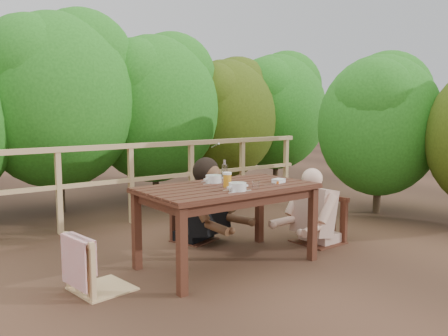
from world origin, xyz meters
TOP-DOWN VIEW (x-y plane):
  - ground at (0.00, 0.00)m, footprint 60.00×60.00m
  - table at (0.00, 0.00)m, footprint 1.58×0.89m
  - chair_left at (-1.18, 0.11)m, footprint 0.49×0.49m
  - chair_far at (0.20, 0.86)m, footprint 0.52×0.52m
  - chair_right at (1.22, -0.02)m, footprint 0.48×0.48m
  - woman at (0.20, 0.88)m, footprint 0.76×0.84m
  - diner_right at (1.25, -0.02)m, footprint 0.68×0.56m
  - railing at (0.00, 2.00)m, footprint 5.60×0.10m
  - hedge_row at (0.40, 3.20)m, footprint 6.60×1.60m
  - shrub_side at (3.20, -0.15)m, footprint 1.40×2.20m
  - soup_near at (-0.10, -0.28)m, footprint 0.25×0.25m
  - soup_far at (-0.00, 0.21)m, footprint 0.26×0.26m
  - beer_glass at (-0.05, -0.06)m, footprint 0.08×0.08m
  - bottle at (0.08, 0.14)m, footprint 0.06×0.06m
  - tumbler at (0.11, -0.27)m, footprint 0.07×0.07m
  - butter_tub at (0.48, -0.17)m, footprint 0.14×0.11m

SIDE VIEW (x-z plane):
  - ground at x=0.00m, z-range 0.00..0.00m
  - table at x=0.00m, z-range 0.00..0.73m
  - chair_far at x=0.20m, z-range 0.00..0.82m
  - chair_left at x=-1.18m, z-range 0.00..0.89m
  - chair_right at x=1.22m, z-range 0.00..0.94m
  - railing at x=0.00m, z-range 0.00..1.01m
  - diner_right at x=1.25m, z-range 0.00..1.35m
  - woman at x=0.20m, z-range 0.00..1.41m
  - butter_tub at x=0.48m, z-range 0.73..0.78m
  - tumbler at x=0.11m, z-range 0.73..0.81m
  - soup_near at x=-0.10m, z-range 0.73..0.81m
  - soup_far at x=0.00m, z-range 0.73..0.82m
  - beer_glass at x=-0.05m, z-range 0.73..0.88m
  - bottle at x=0.08m, z-range 0.73..0.96m
  - shrub_side at x=3.20m, z-range 0.00..2.90m
  - hedge_row at x=0.40m, z-range 0.00..3.80m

